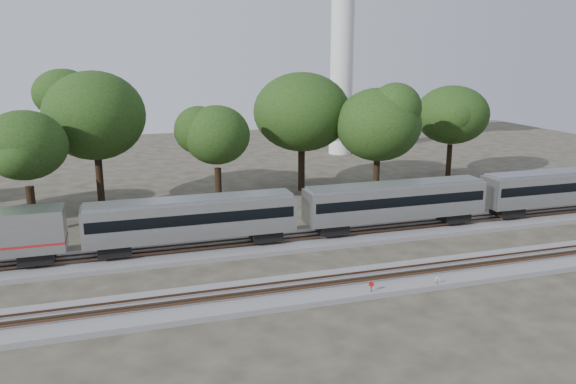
% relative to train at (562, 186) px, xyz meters
% --- Properties ---
extents(ground, '(160.00, 160.00, 0.00)m').
position_rel_train_xyz_m(ground, '(-31.91, -6.00, -3.16)').
color(ground, '#383328').
rests_on(ground, ground).
extents(track_far, '(160.00, 5.00, 0.73)m').
position_rel_train_xyz_m(track_far, '(-31.91, 0.00, -2.96)').
color(track_far, slate).
rests_on(track_far, ground).
extents(track_near, '(160.00, 5.00, 0.73)m').
position_rel_train_xyz_m(track_near, '(-31.91, -10.00, -2.96)').
color(track_near, slate).
rests_on(track_near, ground).
extents(train, '(125.81, 3.06, 4.51)m').
position_rel_train_xyz_m(train, '(0.00, 0.00, 0.00)').
color(train, '#B2B5BA').
rests_on(train, ground).
extents(switch_stand_red, '(0.34, 0.18, 1.14)m').
position_rel_train_xyz_m(switch_stand_red, '(-26.69, -12.12, -2.43)').
color(switch_stand_red, '#512D19').
rests_on(switch_stand_red, ground).
extents(switch_stand_white, '(0.30, 0.06, 0.94)m').
position_rel_train_xyz_m(switch_stand_white, '(-21.69, -12.28, -2.56)').
color(switch_stand_white, '#512D19').
rests_on(switch_stand_white, ground).
extents(switch_lever, '(0.57, 0.45, 0.30)m').
position_rel_train_xyz_m(switch_lever, '(-25.72, -11.66, -3.01)').
color(switch_lever, '#512D19').
rests_on(switch_lever, ground).
extents(tree_2, '(8.33, 8.33, 11.74)m').
position_rel_train_xyz_m(tree_2, '(-50.31, 9.91, 5.02)').
color(tree_2, black).
rests_on(tree_2, ground).
extents(tree_3, '(10.04, 10.04, 14.15)m').
position_rel_train_xyz_m(tree_3, '(-44.44, 17.36, 6.70)').
color(tree_3, black).
rests_on(tree_3, ground).
extents(tree_4, '(7.88, 7.88, 11.11)m').
position_rel_train_xyz_m(tree_4, '(-32.28, 14.35, 4.57)').
color(tree_4, black).
rests_on(tree_4, ground).
extents(tree_5, '(9.60, 9.60, 13.54)m').
position_rel_train_xyz_m(tree_5, '(-21.41, 18.50, 6.27)').
color(tree_5, black).
rests_on(tree_5, ground).
extents(tree_6, '(8.55, 8.55, 12.06)m').
position_rel_train_xyz_m(tree_6, '(-14.39, 12.52, 5.24)').
color(tree_6, black).
rests_on(tree_6, ground).
extents(tree_7, '(8.56, 8.56, 12.06)m').
position_rel_train_xyz_m(tree_7, '(-0.78, 18.88, 5.24)').
color(tree_7, black).
rests_on(tree_7, ground).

